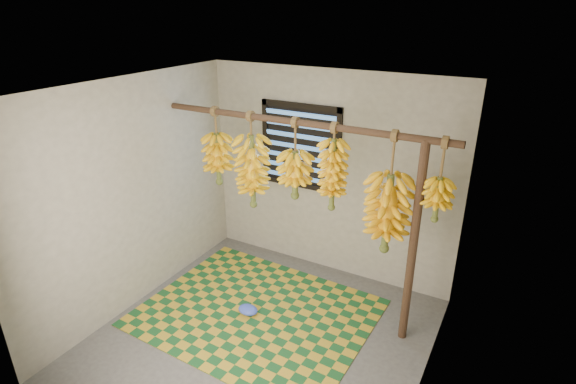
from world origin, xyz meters
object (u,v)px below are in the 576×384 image
Objects in this scene: banana_bunch_d at (333,175)px; plastic_bag at (248,310)px; banana_bunch_f at (437,199)px; woven_mat at (256,313)px; banana_bunch_b at (252,172)px; support_post at (413,247)px; banana_bunch_c at (295,174)px; banana_bunch_a at (218,159)px; banana_bunch_e at (387,214)px.

plastic_bag is at bearing -147.33° from banana_bunch_d.
woven_mat is at bearing -166.12° from banana_bunch_f.
woven_mat is 1.49m from banana_bunch_b.
banana_bunch_b reaches higher than support_post.
banana_bunch_c and banana_bunch_f have the same top height.
banana_bunch_f is at bearing 15.21° from plastic_bag.
banana_bunch_f reaches higher than support_post.
banana_bunch_c is (0.31, 0.45, 1.42)m from plastic_bag.
plastic_bag is 0.22× the size of banana_bunch_b.
banana_bunch_c is (0.93, -0.00, -0.01)m from banana_bunch_a.
banana_bunch_b is 1.45m from banana_bunch_e.
banana_bunch_b is (-0.26, 0.39, 1.42)m from woven_mat.
banana_bunch_b and banana_bunch_d have the same top height.
banana_bunch_a and banana_bunch_b have the same top height.
banana_bunch_c reaches higher than woven_mat.
woven_mat is 2.22m from banana_bunch_f.
woven_mat is at bearing -164.74° from support_post.
banana_bunch_b is 0.90m from banana_bunch_d.
banana_bunch_d is (1.33, -0.00, 0.06)m from banana_bunch_a.
banana_bunch_a is 0.73× the size of banana_bunch_e.
plastic_bag is at bearing -124.34° from banana_bunch_c.
banana_bunch_e reaches higher than woven_mat.
banana_bunch_e is at bearing 0.00° from banana_bunch_c.
banana_bunch_d is at bearing -180.00° from support_post.
banana_bunch_d is 0.96m from banana_bunch_f.
banana_bunch_b reaches higher than woven_mat.
woven_mat is 3.07× the size of banana_bunch_f.
banana_bunch_d is at bearing 32.67° from plastic_bag.
banana_bunch_b is at bearing 180.00° from banana_bunch_d.
banana_bunch_f is (1.60, 0.39, 1.50)m from woven_mat.
plastic_bag is 0.27× the size of banana_bunch_c.
woven_mat is at bearing -161.60° from banana_bunch_e.
banana_bunch_b is 1.36× the size of banana_bunch_f.
plastic_bag is 0.19× the size of banana_bunch_e.
banana_bunch_e is at bearing 0.00° from banana_bunch_d.
banana_bunch_e is at bearing -180.00° from support_post.
support_post is at bearing 0.00° from banana_bunch_e.
banana_bunch_e reaches higher than plastic_bag.
banana_bunch_c is (-1.20, -0.00, 0.48)m from support_post.
banana_bunch_a is (-0.63, 0.45, 1.44)m from plastic_bag.
support_post reaches higher than plastic_bag.
banana_bunch_b is at bearing 180.00° from banana_bunch_c.
banana_bunch_d is at bearing -0.00° from banana_bunch_b.
woven_mat is 2.26× the size of banana_bunch_b.
plastic_bag is (-1.51, -0.45, -0.95)m from support_post.
woven_mat is at bearing -57.01° from banana_bunch_b.
banana_bunch_b is 1.25× the size of banana_bunch_c.
woven_mat is 1.69m from banana_bunch_a.
banana_bunch_f is (1.85, 0.00, 0.08)m from banana_bunch_b.
banana_bunch_a is at bearing 180.00° from banana_bunch_b.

